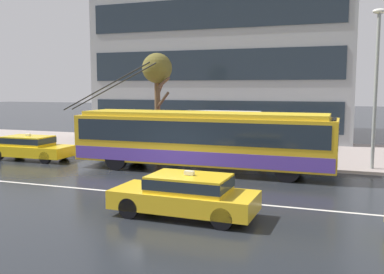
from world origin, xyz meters
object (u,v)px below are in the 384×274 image
at_px(pedestrian_walking_past, 263,130).
at_px(street_lamp, 376,76).
at_px(taxi_queued_behind_bus, 30,147).
at_px(taxi_oncoming_near, 186,193).
at_px(street_tree_bare, 157,72).
at_px(trolleybus, 202,139).
at_px(pedestrian_approaching_curb, 172,126).
at_px(bus_shelter, 222,123).
at_px(pedestrian_at_shelter, 244,127).

height_order(pedestrian_walking_past, street_lamp, street_lamp).
bearing_deg(taxi_queued_behind_bus, taxi_oncoming_near, -30.87).
relative_size(pedestrian_walking_past, street_tree_bare, 0.34).
xyz_separation_m(trolleybus, taxi_oncoming_near, (1.76, -6.85, -0.81)).
height_order(taxi_queued_behind_bus, pedestrian_approaching_curb, pedestrian_approaching_curb).
distance_m(pedestrian_approaching_curb, pedestrian_walking_past, 4.91).
height_order(taxi_queued_behind_bus, bus_shelter, bus_shelter).
bearing_deg(bus_shelter, taxi_oncoming_near, -80.16).
height_order(trolleybus, street_tree_bare, street_tree_bare).
bearing_deg(bus_shelter, trolleybus, -89.18).
xyz_separation_m(trolleybus, bus_shelter, (-0.05, 3.59, 0.45)).
bearing_deg(pedestrian_approaching_curb, street_tree_bare, 148.37).
distance_m(bus_shelter, pedestrian_at_shelter, 1.29).
xyz_separation_m(pedestrian_approaching_curb, pedestrian_walking_past, (4.89, 0.41, -0.13)).
xyz_separation_m(bus_shelter, pedestrian_walking_past, (2.27, -0.16, -0.32)).
bearing_deg(pedestrian_walking_past, pedestrian_at_shelter, 145.38).
xyz_separation_m(taxi_queued_behind_bus, pedestrian_at_shelter, (10.66, 4.30, 1.02)).
xyz_separation_m(trolleybus, pedestrian_at_shelter, (1.04, 4.25, 0.22)).
height_order(trolleybus, taxi_oncoming_near, trolleybus).
xyz_separation_m(taxi_oncoming_near, street_tree_bare, (-5.63, 10.61, 3.97)).
xyz_separation_m(pedestrian_at_shelter, pedestrian_approaching_curb, (-3.71, -1.22, 0.05)).
height_order(taxi_oncoming_near, pedestrian_approaching_curb, pedestrian_approaching_curb).
xyz_separation_m(taxi_oncoming_near, pedestrian_at_shelter, (-0.72, 11.10, 1.02)).
bearing_deg(pedestrian_at_shelter, street_tree_bare, -174.36).
bearing_deg(taxi_queued_behind_bus, street_lamp, 8.39).
height_order(pedestrian_approaching_curb, street_lamp, street_lamp).
height_order(pedestrian_at_shelter, street_lamp, street_lamp).
distance_m(taxi_queued_behind_bus, pedestrian_approaching_curb, 7.67).
height_order(bus_shelter, pedestrian_walking_past, bus_shelter).
relative_size(trolleybus, bus_shelter, 3.25).
bearing_deg(trolleybus, taxi_queued_behind_bus, -179.70).
xyz_separation_m(taxi_oncoming_near, street_lamp, (5.65, 9.31, 3.63)).
distance_m(pedestrian_approaching_curb, street_tree_bare, 3.22).
bearing_deg(street_lamp, taxi_oncoming_near, -121.25).
relative_size(taxi_oncoming_near, street_tree_bare, 0.78).
height_order(taxi_oncoming_near, bus_shelter, bus_shelter).
relative_size(bus_shelter, pedestrian_at_shelter, 2.07).
bearing_deg(pedestrian_at_shelter, taxi_queued_behind_bus, -158.05).
distance_m(pedestrian_at_shelter, street_lamp, 7.11).
relative_size(taxi_queued_behind_bus, pedestrian_walking_past, 2.35).
xyz_separation_m(taxi_oncoming_near, pedestrian_approaching_curb, (-4.43, 9.88, 1.07)).
distance_m(trolleybus, street_tree_bare, 6.26).
relative_size(trolleybus, taxi_queued_behind_bus, 2.90).
relative_size(taxi_queued_behind_bus, street_tree_bare, 0.81).
bearing_deg(taxi_queued_behind_bus, pedestrian_at_shelter, 21.95).
bearing_deg(taxi_oncoming_near, street_lamp, 58.75).
bearing_deg(trolleybus, pedestrian_approaching_curb, 131.46).
xyz_separation_m(pedestrian_approaching_curb, street_tree_bare, (-1.20, 0.74, 2.90)).
distance_m(pedestrian_at_shelter, pedestrian_walking_past, 1.44).
bearing_deg(pedestrian_approaching_curb, trolleybus, -48.54).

